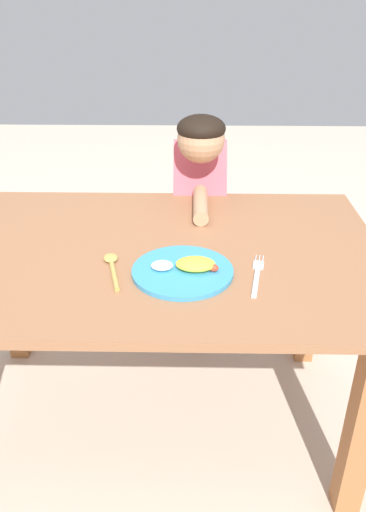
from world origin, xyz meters
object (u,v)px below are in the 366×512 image
plate (185,270)px  person (199,222)px  fork (257,274)px  spoon (112,266)px

plate → person: size_ratio=0.28×
plate → fork: (0.19, -0.01, -0.01)m
person → spoon: bearing=68.5°
fork → spoon: 0.39m
person → plate: bearing=85.8°
spoon → person: (0.24, 0.62, -0.16)m
plate → spoon: plate is taller
plate → fork: size_ratio=1.25×
fork → person: bearing=23.0°
spoon → plate: bearing=-111.2°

